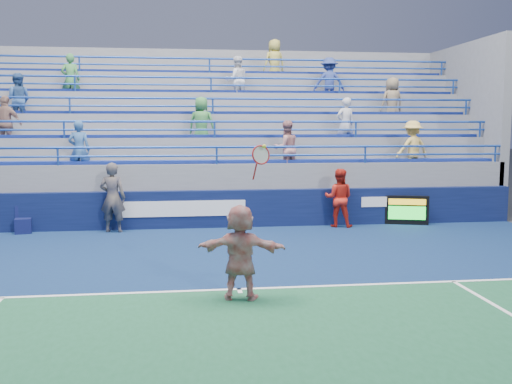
{
  "coord_description": "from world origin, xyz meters",
  "views": [
    {
      "loc": [
        -0.97,
        -10.01,
        2.96
      ],
      "look_at": [
        0.63,
        2.5,
        1.5
      ],
      "focal_mm": 40.0,
      "sensor_mm": 36.0,
      "label": 1
    }
  ],
  "objects": [
    {
      "name": "ground",
      "position": [
        0.0,
        0.0,
        0.0
      ],
      "size": [
        120.0,
        120.0,
        0.0
      ],
      "primitive_type": "plane",
      "color": "#333538"
    },
    {
      "name": "sponsor_wall",
      "position": [
        0.0,
        6.5,
        0.55
      ],
      "size": [
        18.0,
        0.32,
        1.1
      ],
      "color": "#0A1237",
      "rests_on": "ground"
    },
    {
      "name": "bleacher_stand",
      "position": [
        -0.0,
        10.27,
        1.54
      ],
      "size": [
        18.0,
        5.6,
        6.13
      ],
      "color": "slate",
      "rests_on": "ground"
    },
    {
      "name": "serve_speed_board",
      "position": [
        5.67,
        6.22,
        0.45
      ],
      "size": [
        1.27,
        0.49,
        0.89
      ],
      "color": "black",
      "rests_on": "ground"
    },
    {
      "name": "judge_chair",
      "position": [
        -5.39,
        6.23,
        0.24
      ],
      "size": [
        0.51,
        0.51,
        0.76
      ],
      "color": "#0D1240",
      "rests_on": "ground"
    },
    {
      "name": "tennis_player",
      "position": [
        -0.03,
        -0.55,
        0.83
      ],
      "size": [
        1.61,
        0.82,
        2.66
      ],
      "color": "silver",
      "rests_on": "ground"
    },
    {
      "name": "line_judge",
      "position": [
        -2.94,
        6.09,
        0.98
      ],
      "size": [
        0.8,
        0.6,
        1.97
      ],
      "primitive_type": "imported",
      "rotation": [
        0.0,
        0.0,
        2.95
      ],
      "color": "#131835",
      "rests_on": "ground"
    },
    {
      "name": "ball_girl",
      "position": [
        3.54,
        6.13,
        0.86
      ],
      "size": [
        1.01,
        0.89,
        1.73
      ],
      "primitive_type": "imported",
      "rotation": [
        0.0,
        0.0,
        2.81
      ],
      "color": "red",
      "rests_on": "ground"
    }
  ]
}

